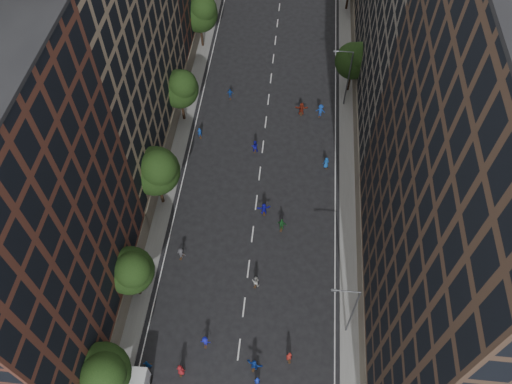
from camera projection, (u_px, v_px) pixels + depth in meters
ground at (265, 125)px, 67.87m from camera, size 240.00×240.00×0.00m
sidewalk_left at (188, 82)px, 72.92m from camera, size 4.00×105.00×0.15m
sidewalk_right at (353, 93)px, 71.54m from camera, size 4.00×105.00×0.15m
bldg_left_a at (0, 239)px, 39.77m from camera, size 14.00×22.00×30.00m
bldg_left_b at (84, 33)px, 52.31m from camera, size 14.00×26.00×34.00m
bldg_right_a at (492, 214)px, 37.54m from camera, size 14.00×30.00×36.00m
bldg_right_b at (439, 8)px, 55.85m from camera, size 14.00×28.00×33.00m
tree_left_0 at (101, 373)px, 42.38m from camera, size 5.20×5.20×8.83m
tree_left_1 at (131, 270)px, 48.61m from camera, size 4.80×4.80×8.21m
tree_left_2 at (156, 170)px, 55.02m from camera, size 5.60×5.60×9.45m
tree_left_3 at (180, 88)px, 63.73m from camera, size 5.00×5.00×8.58m
tree_left_4 at (201, 12)px, 72.93m from camera, size 5.40×5.40×9.08m
tree_right_a at (355, 60)px, 67.31m from camera, size 5.00×5.00×8.39m
streetlamp_near at (351, 310)px, 46.60m from camera, size 2.64×0.22×9.06m
streetlamp_far at (347, 76)px, 66.06m from camera, size 2.64×0.22×9.06m
skater_1 at (257, 381)px, 47.01m from camera, size 0.66×0.51×1.59m
skater_3 at (205, 342)px, 49.28m from camera, size 1.01×0.60×1.54m
skater_4 at (148, 365)px, 47.89m from camera, size 0.99×0.54×1.60m
skater_5 at (254, 365)px, 47.81m from camera, size 1.72×0.98×1.77m
skater_6 at (181, 370)px, 47.54m from camera, size 0.90×0.63×1.76m
skater_7 at (289, 357)px, 48.32m from camera, size 0.71×0.58×1.70m
skater_8 at (256, 281)px, 53.07m from camera, size 0.95×0.81×1.70m
skater_9 at (181, 254)px, 55.14m from camera, size 1.13×0.83×1.57m
skater_10 at (282, 225)px, 57.17m from camera, size 1.20×0.68×1.93m
skater_11 at (264, 209)px, 58.56m from camera, size 1.72×0.92×1.77m
skater_12 at (326, 163)px, 62.83m from camera, size 0.92×0.75×1.61m
skater_13 at (200, 133)px, 65.95m from camera, size 0.66×0.55×1.56m
skater_14 at (255, 146)px, 64.34m from camera, size 0.89×0.70×1.82m
skater_15 at (320, 111)px, 68.10m from camera, size 1.37×0.95×1.94m
skater_16 at (230, 94)px, 70.34m from camera, size 0.96×0.46×1.59m
skater_17 at (301, 109)px, 68.29m from camera, size 1.83×0.67×1.95m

